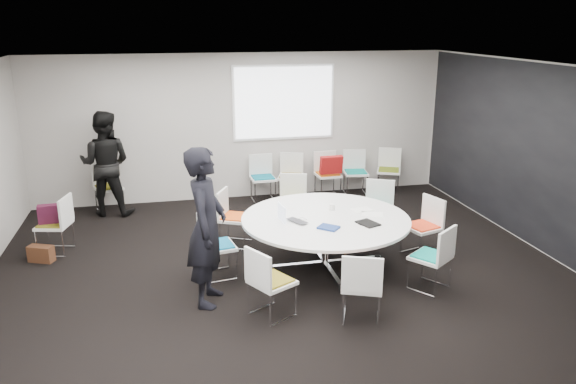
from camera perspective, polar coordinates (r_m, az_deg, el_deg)
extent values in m
cube|color=black|center=(8.05, -0.78, -7.87)|extent=(8.00, 7.00, 0.04)
cube|color=white|center=(7.32, -0.87, 12.72)|extent=(8.00, 7.00, 0.04)
cube|color=#ABA6A1|center=(10.95, -4.60, 6.62)|extent=(8.00, 0.04, 2.80)
cube|color=#ABA6A1|center=(4.39, 8.73, -9.88)|extent=(8.00, 0.04, 2.80)
cube|color=#ABA6A1|center=(9.23, 24.45, 3.17)|extent=(0.04, 7.00, 2.80)
cube|color=black|center=(9.22, 24.30, 3.17)|extent=(0.01, 6.94, 2.74)
cube|color=silver|center=(8.13, 3.74, -7.19)|extent=(0.90, 0.90, 0.08)
cylinder|color=silver|center=(8.00, 3.79, -5.07)|extent=(0.10, 0.10, 0.65)
cylinder|color=white|center=(7.88, 3.83, -2.75)|extent=(2.36, 2.36, 0.04)
cube|color=white|center=(10.96, -0.42, 9.07)|extent=(1.90, 0.03, 1.35)
cube|color=silver|center=(8.62, 13.32, -4.97)|extent=(0.52, 0.52, 0.42)
cube|color=white|center=(8.53, 13.42, -3.54)|extent=(0.55, 0.57, 0.04)
cube|color=red|center=(8.52, 13.43, -3.35)|extent=(0.48, 0.49, 0.03)
cube|color=white|center=(8.60, 14.56, -1.84)|extent=(0.17, 0.45, 0.42)
cube|color=silver|center=(9.29, 9.09, -3.07)|extent=(0.56, 0.56, 0.42)
cube|color=white|center=(9.22, 9.15, -1.72)|extent=(0.61, 0.60, 0.04)
cube|color=#07776C|center=(9.21, 9.16, -1.55)|extent=(0.53, 0.52, 0.03)
cube|color=white|center=(9.35, 9.34, 0.01)|extent=(0.43, 0.24, 0.42)
cube|color=silver|center=(9.54, 0.40, -2.32)|extent=(0.54, 0.54, 0.42)
cube|color=white|center=(9.46, 0.40, -1.00)|extent=(0.58, 0.57, 0.04)
cube|color=#5E6813|center=(9.45, 0.40, -0.83)|extent=(0.50, 0.49, 0.03)
cube|color=white|center=(9.59, 0.55, 0.69)|extent=(0.45, 0.19, 0.42)
cube|color=silver|center=(8.81, -5.29, -4.07)|extent=(0.56, 0.56, 0.42)
cube|color=white|center=(8.73, -5.33, -2.66)|extent=(0.60, 0.61, 0.04)
cube|color=#D34E15|center=(8.72, -5.34, -2.48)|extent=(0.52, 0.53, 0.03)
cube|color=white|center=(8.72, -6.68, -1.12)|extent=(0.24, 0.43, 0.42)
cube|color=silver|center=(7.78, -7.07, -7.06)|extent=(0.48, 0.48, 0.42)
cube|color=white|center=(7.69, -7.13, -5.50)|extent=(0.51, 0.53, 0.04)
cube|color=#0A5B85|center=(7.68, -7.14, -5.29)|extent=(0.44, 0.46, 0.03)
cube|color=white|center=(7.56, -8.73, -4.10)|extent=(0.11, 0.46, 0.42)
cube|color=silver|center=(6.76, -1.61, -10.86)|extent=(0.57, 0.57, 0.42)
cube|color=white|center=(6.65, -1.63, -9.11)|extent=(0.61, 0.62, 0.04)
cube|color=olive|center=(6.64, -1.63, -8.88)|extent=(0.53, 0.53, 0.03)
cube|color=white|center=(6.43, -3.09, -7.81)|extent=(0.26, 0.42, 0.42)
cube|color=silver|center=(6.73, 7.47, -11.13)|extent=(0.55, 0.55, 0.42)
cube|color=white|center=(6.63, 7.54, -9.38)|extent=(0.59, 0.58, 0.04)
cube|color=#D35318|center=(6.61, 7.55, -9.14)|extent=(0.51, 0.50, 0.03)
cube|color=white|center=(6.34, 7.54, -8.35)|extent=(0.44, 0.21, 0.42)
cube|color=silver|center=(7.62, 14.12, -8.04)|extent=(0.59, 0.59, 0.42)
cube|color=white|center=(7.52, 14.24, -6.45)|extent=(0.63, 0.63, 0.04)
cube|color=#087E73|center=(7.51, 14.26, -6.24)|extent=(0.55, 0.54, 0.03)
cube|color=white|center=(7.35, 15.83, -5.20)|extent=(0.39, 0.30, 0.42)
cube|color=silver|center=(10.92, -2.55, 0.21)|extent=(0.43, 0.43, 0.42)
cube|color=white|center=(10.86, -2.56, 1.37)|extent=(0.47, 0.46, 0.04)
cube|color=#086178|center=(10.85, -2.56, 1.52)|extent=(0.41, 0.39, 0.03)
cube|color=white|center=(11.00, -2.81, 2.81)|extent=(0.46, 0.05, 0.42)
cube|color=silver|center=(11.03, 0.24, 0.39)|extent=(0.54, 0.54, 0.42)
cube|color=white|center=(10.96, 0.24, 1.54)|extent=(0.58, 0.57, 0.04)
cube|color=brown|center=(10.95, 0.24, 1.69)|extent=(0.50, 0.49, 0.03)
cube|color=white|center=(11.11, 0.38, 2.97)|extent=(0.45, 0.19, 0.42)
cube|color=silver|center=(11.19, 4.05, 0.60)|extent=(0.44, 0.44, 0.42)
cube|color=white|center=(11.13, 4.07, 1.73)|extent=(0.48, 0.46, 0.04)
cube|color=#D36411|center=(11.12, 4.08, 1.88)|extent=(0.42, 0.40, 0.03)
cube|color=white|center=(11.26, 3.75, 3.13)|extent=(0.46, 0.06, 0.42)
cube|color=silver|center=(11.39, 6.85, 0.81)|extent=(0.48, 0.48, 0.42)
cube|color=white|center=(11.33, 6.89, 1.92)|extent=(0.52, 0.50, 0.04)
cube|color=#0A837B|center=(11.32, 6.90, 2.07)|extent=(0.45, 0.44, 0.03)
cube|color=white|center=(11.47, 6.74, 3.31)|extent=(0.46, 0.10, 0.42)
cube|color=silver|center=(11.64, 10.14, 1.01)|extent=(0.56, 0.56, 0.42)
cube|color=white|center=(11.57, 10.19, 2.10)|extent=(0.60, 0.59, 0.04)
cube|color=#617217|center=(11.57, 10.20, 2.25)|extent=(0.52, 0.51, 0.03)
cube|color=white|center=(11.72, 10.29, 3.45)|extent=(0.43, 0.22, 0.42)
cube|color=silver|center=(9.18, -22.53, -4.46)|extent=(0.51, 0.51, 0.42)
cube|color=white|center=(9.11, -22.69, -3.11)|extent=(0.54, 0.55, 0.04)
cube|color=#6D6718|center=(9.10, -22.71, -2.93)|extent=(0.47, 0.48, 0.03)
cube|color=white|center=(8.95, -21.63, -1.77)|extent=(0.15, 0.46, 0.42)
cube|color=silver|center=(10.81, -17.65, -0.78)|extent=(0.54, 0.54, 0.42)
cube|color=white|center=(10.75, -17.76, 0.38)|extent=(0.58, 0.57, 0.04)
cube|color=olive|center=(10.74, -17.77, 0.54)|extent=(0.50, 0.49, 0.03)
cube|color=white|center=(10.88, -18.15, 1.81)|extent=(0.45, 0.19, 0.42)
imported|color=black|center=(6.84, -8.28, -3.54)|extent=(0.65, 0.82, 1.97)
imported|color=black|center=(10.48, -18.06, 2.77)|extent=(1.04, 0.89, 1.88)
imported|color=#333338|center=(7.70, 1.20, -2.92)|extent=(0.34, 0.38, 0.03)
cube|color=silver|center=(7.65, -0.64, -2.13)|extent=(0.05, 0.30, 0.22)
cube|color=black|center=(7.68, 8.13, -3.17)|extent=(0.31, 0.36, 0.02)
cube|color=navy|center=(7.47, 4.14, -3.61)|extent=(0.33, 0.32, 0.03)
cube|color=white|center=(8.24, 7.47, -1.80)|extent=(0.34, 0.27, 0.00)
cube|color=white|center=(8.07, 8.55, -2.24)|extent=(0.35, 0.30, 0.00)
cylinder|color=white|center=(8.17, 4.52, -1.53)|extent=(0.08, 0.08, 0.09)
cube|color=black|center=(7.68, 7.69, -3.21)|extent=(0.15, 0.11, 0.01)
cube|color=#401126|center=(9.05, -22.82, -2.04)|extent=(0.41, 0.17, 0.28)
cube|color=#472717|center=(8.96, -23.80, -5.76)|extent=(0.39, 0.29, 0.24)
cube|color=#A41414|center=(10.87, 4.41, 2.77)|extent=(0.45, 0.18, 0.36)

